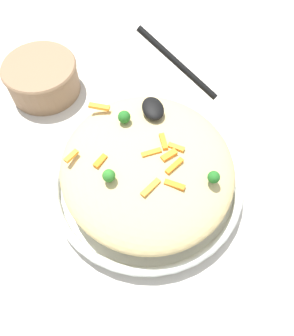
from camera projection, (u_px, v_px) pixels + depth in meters
name	position (u px, v px, depth m)	size (l,w,h in m)	color
ground_plane	(147.00, 186.00, 0.68)	(2.40, 2.40, 0.00)	beige
serving_bowl	(147.00, 181.00, 0.67)	(0.38, 0.38, 0.04)	silver
pasta_mound	(147.00, 167.00, 0.62)	(0.34, 0.32, 0.09)	#D1BA7A
carrot_piece_0	(163.00, 142.00, 0.59)	(0.03, 0.01, 0.01)	orange
carrot_piece_1	(175.00, 185.00, 0.55)	(0.04, 0.01, 0.01)	orange
carrot_piece_2	(176.00, 148.00, 0.59)	(0.03, 0.01, 0.01)	orange
carrot_piece_3	(174.00, 166.00, 0.57)	(0.04, 0.01, 0.01)	orange
carrot_piece_4	(151.00, 151.00, 0.58)	(0.04, 0.01, 0.01)	orange
carrot_piece_5	(151.00, 187.00, 0.55)	(0.04, 0.01, 0.01)	orange
carrot_piece_6	(100.00, 161.00, 0.58)	(0.03, 0.01, 0.01)	orange
carrot_piece_7	(169.00, 155.00, 0.58)	(0.03, 0.01, 0.01)	orange
carrot_piece_8	(71.00, 156.00, 0.59)	(0.03, 0.01, 0.01)	orange
carrot_piece_9	(99.00, 107.00, 0.64)	(0.04, 0.01, 0.01)	orange
broccoli_floret_0	(109.00, 176.00, 0.55)	(0.02, 0.02, 0.03)	#296820
broccoli_floret_1	(124.00, 117.00, 0.61)	(0.02, 0.02, 0.03)	#205B1C
broccoli_floret_2	(214.00, 177.00, 0.55)	(0.02, 0.02, 0.02)	#205B1C
serving_spoon	(163.00, 90.00, 0.63)	(0.16, 0.15, 0.10)	black
companion_bowl	(42.00, 77.00, 0.78)	(0.17, 0.17, 0.08)	#8C6B4C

